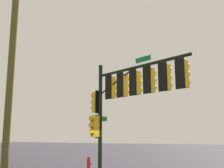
{
  "coord_description": "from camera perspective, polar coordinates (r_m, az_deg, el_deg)",
  "views": [
    {
      "loc": [
        6.22,
        -13.1,
        2.27
      ],
      "look_at": [
        0.85,
        -0.42,
        4.84
      ],
      "focal_mm": 44.01,
      "sensor_mm": 36.0,
      "label": 1
    }
  ],
  "objects": [
    {
      "name": "utility_pole",
      "position": [
        10.84,
        -20.37,
        1.04
      ],
      "size": [
        1.38,
        1.33,
        8.35
      ],
      "color": "brown",
      "rests_on": "ground_plane"
    },
    {
      "name": "fire_hydrant",
      "position": [
        19.54,
        -4.88,
        -16.01
      ],
      "size": [
        0.33,
        0.24,
        0.83
      ],
      "color": "red",
      "rests_on": "ground_plane"
    },
    {
      "name": "signal_pole_assembly",
      "position": [
        13.21,
        2.9,
        -2.18
      ],
      "size": [
        5.74,
        2.87,
        6.01
      ],
      "color": "black",
      "rests_on": "ground_plane"
    }
  ]
}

